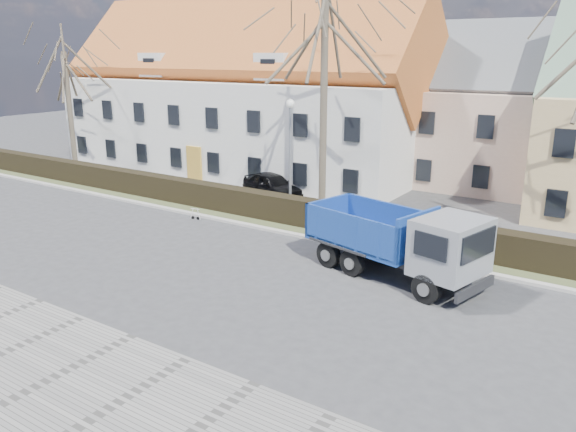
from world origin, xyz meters
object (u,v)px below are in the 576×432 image
Objects in this scene: dump_truck at (389,238)px; streetlight at (290,159)px; cart_frame at (192,213)px; parked_car_a at (272,185)px.

dump_truck is 8.55m from streetlight.
streetlight is at bearing 162.78° from dump_truck.
cart_frame is at bearing -143.14° from streetlight.
cart_frame is 5.88m from parked_car_a.
streetlight reaches higher than dump_truck.
parked_car_a is (-10.27, 7.22, -0.69)m from dump_truck.
cart_frame is at bearing -168.70° from parked_car_a.
parked_car_a is (-3.09, 2.85, -2.26)m from streetlight.
parked_car_a is at bearing 137.26° from streetlight.
cart_frame is (-11.12, 1.41, -1.09)m from dump_truck.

